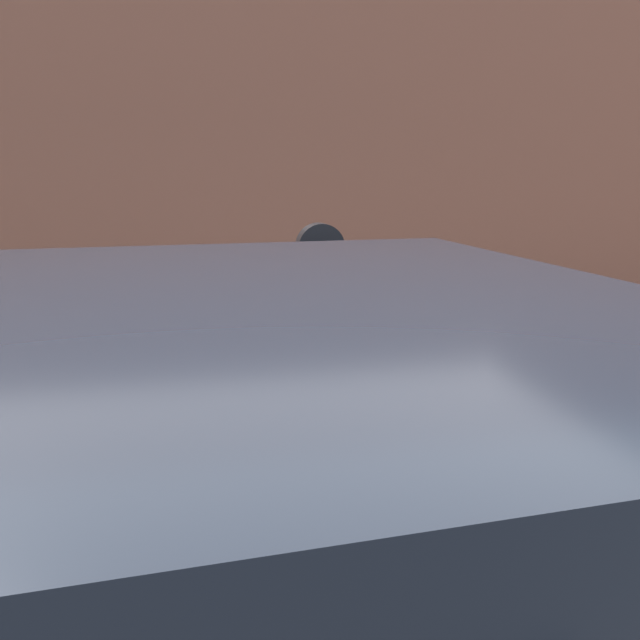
% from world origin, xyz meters
% --- Properties ---
extents(sidewalk, '(24.00, 2.80, 0.13)m').
position_xyz_m(sidewalk, '(0.00, 2.20, 0.06)').
color(sidewalk, '#BCB7AD').
rests_on(sidewalk, ground_plane).
extents(building_facade, '(24.00, 0.30, 4.55)m').
position_xyz_m(building_facade, '(0.00, 4.67, 2.28)').
color(building_facade, '#935642').
rests_on(building_facade, ground_plane).
extents(parking_meter, '(0.21, 0.12, 1.63)m').
position_xyz_m(parking_meter, '(0.28, 1.01, 1.25)').
color(parking_meter, slate).
rests_on(parking_meter, sidewalk).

